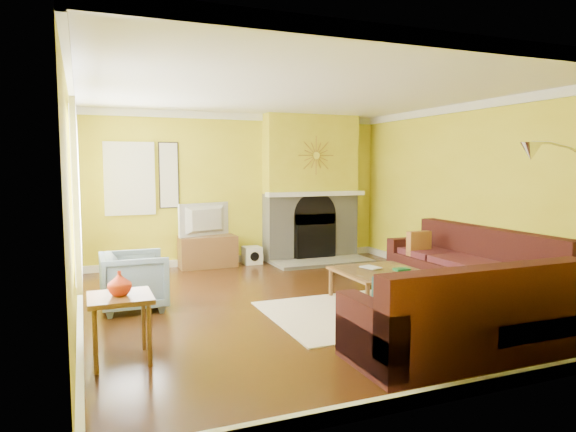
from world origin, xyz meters
name	(u,v)px	position (x,y,z in m)	size (l,w,h in m)	color
floor	(305,303)	(0.00, 0.00, -0.01)	(5.50, 6.00, 0.02)	#4C2910
ceiling	(306,90)	(0.00, 0.00, 2.71)	(5.50, 6.00, 0.02)	white
wall_back	(238,189)	(0.00, 3.01, 1.35)	(5.50, 0.02, 2.70)	yellow
wall_front	(472,223)	(0.00, -3.01, 1.35)	(5.50, 0.02, 2.70)	yellow
wall_left	(71,205)	(-2.76, 0.00, 1.35)	(0.02, 6.00, 2.70)	yellow
wall_right	(476,194)	(2.76, 0.00, 1.35)	(0.02, 6.00, 2.70)	yellow
baseboard	(305,297)	(0.00, 0.00, 0.06)	(5.50, 6.00, 0.12)	white
crown_molding	(306,96)	(0.00, 0.00, 2.64)	(5.50, 6.00, 0.12)	white
window_left_near	(76,186)	(-2.72, 1.30, 1.50)	(0.06, 1.22, 1.72)	white
window_left_far	(74,194)	(-2.72, -0.60, 1.50)	(0.06, 1.22, 1.72)	white
window_back	(130,179)	(-1.90, 2.96, 1.55)	(0.82, 0.06, 1.22)	white
wall_art	(169,175)	(-1.25, 2.97, 1.60)	(0.34, 0.04, 1.14)	white
fireplace	(311,188)	(1.35, 2.80, 1.35)	(1.80, 0.40, 2.70)	gray
mantel	(316,194)	(1.35, 2.56, 1.25)	(1.92, 0.22, 0.08)	white
hearth	(323,262)	(1.35, 2.25, 0.03)	(1.80, 0.70, 0.06)	gray
sunburst	(316,155)	(1.35, 2.57, 1.95)	(0.70, 0.04, 0.70)	olive
rug	(368,311)	(0.52, -0.71, 0.01)	(2.40, 1.80, 0.02)	beige
sectional_sofa	(419,274)	(1.13, -0.87, 0.45)	(3.24, 3.66, 0.90)	#3B1513
coffee_table	(380,286)	(0.91, -0.35, 0.21)	(1.06, 1.06, 0.42)	white
media_console	(208,252)	(-0.65, 2.75, 0.27)	(0.99, 0.44, 0.54)	brown
tv	(207,220)	(-0.65, 2.75, 0.83)	(1.00, 0.13, 0.58)	black
subwoofer	(252,255)	(0.16, 2.74, 0.15)	(0.31, 0.31, 0.31)	white
armchair	(134,281)	(-2.09, 0.49, 0.36)	(0.76, 0.78, 0.71)	slate
side_table	(121,328)	(-2.37, -1.23, 0.31)	(0.56, 0.56, 0.61)	brown
vase	(120,283)	(-2.37, -1.23, 0.72)	(0.21, 0.21, 0.22)	red
book	(366,268)	(0.75, -0.25, 0.43)	(0.19, 0.25, 0.02)	white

